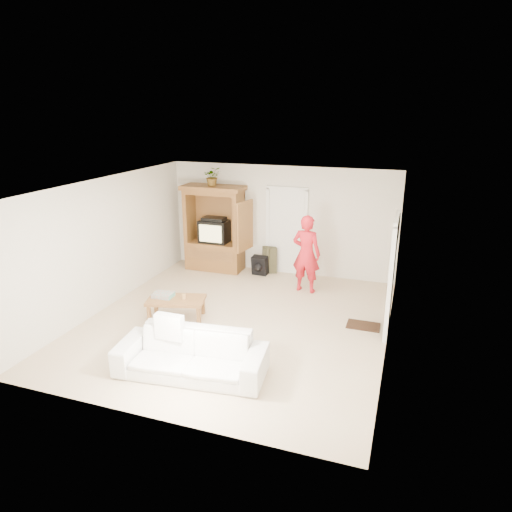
# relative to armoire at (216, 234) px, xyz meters

# --- Properties ---
(floor) EXTENTS (6.00, 6.00, 0.00)m
(floor) POSITION_rel_armoire_xyz_m (1.58, -2.66, -0.91)
(floor) COLOR tan
(floor) RESTS_ON ground
(ceiling) EXTENTS (6.00, 6.00, 0.00)m
(ceiling) POSITION_rel_armoire_xyz_m (1.58, -2.66, 1.69)
(ceiling) COLOR white
(ceiling) RESTS_ON floor
(wall_back) EXTENTS (5.50, 0.00, 5.50)m
(wall_back) POSITION_rel_armoire_xyz_m (1.58, 0.34, 0.39)
(wall_back) COLOR silver
(wall_back) RESTS_ON floor
(wall_front) EXTENTS (5.50, 0.00, 5.50)m
(wall_front) POSITION_rel_armoire_xyz_m (1.58, -5.66, 0.39)
(wall_front) COLOR silver
(wall_front) RESTS_ON floor
(wall_left) EXTENTS (0.00, 6.00, 6.00)m
(wall_left) POSITION_rel_armoire_xyz_m (-1.17, -2.66, 0.39)
(wall_left) COLOR silver
(wall_left) RESTS_ON floor
(wall_right) EXTENTS (0.00, 6.00, 6.00)m
(wall_right) POSITION_rel_armoire_xyz_m (4.33, -2.66, 0.39)
(wall_right) COLOR silver
(wall_right) RESTS_ON floor
(armoire) EXTENTS (1.82, 1.14, 2.10)m
(armoire) POSITION_rel_armoire_xyz_m (0.00, 0.00, 0.00)
(armoire) COLOR brown
(armoire) RESTS_ON floor
(door_back) EXTENTS (0.85, 0.05, 2.04)m
(door_back) POSITION_rel_armoire_xyz_m (1.73, 0.31, 0.11)
(door_back) COLOR white
(door_back) RESTS_ON floor
(doorway_right) EXTENTS (0.05, 0.90, 2.04)m
(doorway_right) POSITION_rel_armoire_xyz_m (4.30, -2.06, 0.11)
(doorway_right) COLOR black
(doorway_right) RESTS_ON floor
(framed_picture) EXTENTS (0.03, 0.60, 0.48)m
(framed_picture) POSITION_rel_armoire_xyz_m (4.31, -0.76, 0.69)
(framed_picture) COLOR black
(framed_picture) RESTS_ON wall_right
(doormat) EXTENTS (0.60, 0.40, 0.02)m
(doormat) POSITION_rel_armoire_xyz_m (3.88, -2.06, -0.90)
(doormat) COLOR #382316
(doormat) RESTS_ON floor
(plant) EXTENTS (0.52, 0.50, 0.45)m
(plant) POSITION_rel_armoire_xyz_m (-0.02, -0.03, 1.42)
(plant) COLOR #4C7238
(plant) RESTS_ON armoire
(man) EXTENTS (0.68, 0.49, 1.72)m
(man) POSITION_rel_armoire_xyz_m (2.46, -0.72, -0.05)
(man) COLOR red
(man) RESTS_ON floor
(sofa) EXTENTS (2.33, 1.11, 0.66)m
(sofa) POSITION_rel_armoire_xyz_m (1.58, -4.54, -0.58)
(sofa) COLOR silver
(sofa) RESTS_ON floor
(coffee_table) EXTENTS (1.20, 0.85, 0.40)m
(coffee_table) POSITION_rel_armoire_xyz_m (0.43, -2.88, -0.56)
(coffee_table) COLOR #8F5D31
(coffee_table) RESTS_ON floor
(towel) EXTENTS (0.40, 0.30, 0.08)m
(towel) POSITION_rel_armoire_xyz_m (0.15, -2.88, -0.47)
(towel) COLOR #DE4A4A
(towel) RESTS_ON coffee_table
(candle) EXTENTS (0.08, 0.08, 0.10)m
(candle) POSITION_rel_armoire_xyz_m (0.58, -2.83, -0.46)
(candle) COLOR tan
(candle) RESTS_ON coffee_table
(backpack_black) EXTENTS (0.39, 0.25, 0.46)m
(backpack_black) POSITION_rel_armoire_xyz_m (1.18, -0.07, -0.68)
(backpack_black) COLOR black
(backpack_black) RESTS_ON floor
(backpack_olive) EXTENTS (0.41, 0.36, 0.64)m
(backpack_olive) POSITION_rel_armoire_xyz_m (1.35, 0.18, -0.59)
(backpack_olive) COLOR #47442B
(backpack_olive) RESTS_ON floor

